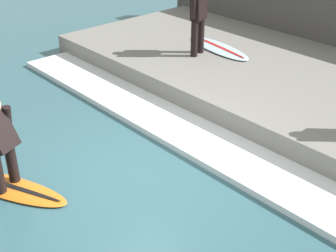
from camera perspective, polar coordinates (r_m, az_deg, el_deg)
The scene contains 6 objects.
ground_plane at distance 7.23m, azimuth -3.23°, elevation -6.27°, with size 28.00×28.00×0.00m, color #335B66.
concrete_ledge at distance 9.90m, azimuth 15.71°, elevation 4.41°, with size 4.40×11.38×0.47m, color slate.
wave_foam_crest at distance 8.01m, azimuth 4.64°, elevation -2.02°, with size 1.07×10.81×0.11m, color silver.
surfboard_riding at distance 7.35m, azimuth -18.83°, elevation -7.07°, with size 1.29×2.06×0.07m.
surfer_waiting_near at distance 10.47m, azimuth 3.72°, elevation 13.36°, with size 0.53×0.34×1.60m.
surfboard_waiting_near at distance 11.10m, azimuth 6.17°, elevation 9.46°, with size 0.90×2.06×0.07m.
Camera 1 is at (-3.67, -4.65, 4.15)m, focal length 50.00 mm.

